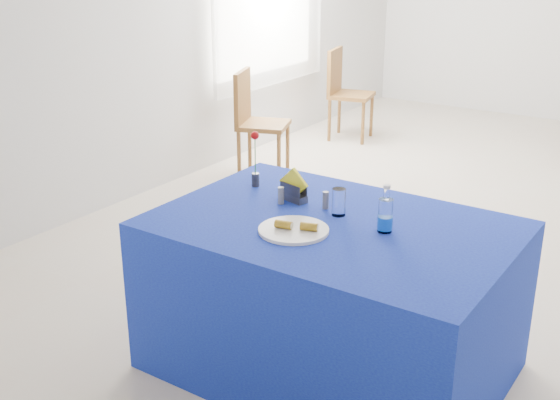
% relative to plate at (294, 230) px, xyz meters
% --- Properties ---
extents(floor, '(7.00, 7.00, 0.00)m').
position_rel_plate_xyz_m(floor, '(0.06, 2.42, -0.77)').
color(floor, beige).
rests_on(floor, ground).
extents(plate, '(0.31, 0.31, 0.01)m').
position_rel_plate_xyz_m(plate, '(0.00, 0.00, 0.00)').
color(plate, white).
rests_on(plate, blue_table).
extents(drinking_glass, '(0.06, 0.06, 0.13)m').
position_rel_plate_xyz_m(drinking_glass, '(0.07, 0.28, 0.06)').
color(drinking_glass, white).
rests_on(drinking_glass, blue_table).
extents(salt_shaker, '(0.03, 0.03, 0.08)m').
position_rel_plate_xyz_m(salt_shaker, '(-0.24, 0.25, 0.04)').
color(salt_shaker, slate).
rests_on(salt_shaker, blue_table).
extents(pepper_shaker, '(0.03, 0.03, 0.08)m').
position_rel_plate_xyz_m(pepper_shaker, '(-0.03, 0.32, 0.04)').
color(pepper_shaker, slate).
rests_on(pepper_shaker, blue_table).
extents(blue_table, '(1.60, 1.10, 0.76)m').
position_rel_plate_xyz_m(blue_table, '(0.09, 0.19, -0.39)').
color(blue_table, '#101B97').
rests_on(blue_table, floor).
extents(water_bottle, '(0.07, 0.07, 0.21)m').
position_rel_plate_xyz_m(water_bottle, '(0.33, 0.23, 0.06)').
color(water_bottle, white).
rests_on(water_bottle, blue_table).
extents(napkin_holder, '(0.16, 0.09, 0.17)m').
position_rel_plate_xyz_m(napkin_holder, '(-0.21, 0.33, 0.04)').
color(napkin_holder, '#39393E').
rests_on(napkin_holder, blue_table).
extents(rose_vase, '(0.04, 0.04, 0.29)m').
position_rel_plate_xyz_m(rose_vase, '(-0.49, 0.40, 0.13)').
color(rose_vase, '#28282D').
rests_on(rose_vase, blue_table).
extents(chair_win_a, '(0.53, 0.53, 0.92)m').
position_rel_plate_xyz_m(chair_win_a, '(-1.95, 2.39, -0.24)').
color(chair_win_a, brown).
rests_on(chair_win_a, floor).
extents(chair_win_b, '(0.49, 0.49, 0.92)m').
position_rel_plate_xyz_m(chair_win_b, '(-1.90, 3.88, -0.24)').
color(chair_win_b, brown).
rests_on(chair_win_b, floor).
extents(banana_pieces, '(0.19, 0.10, 0.04)m').
position_rel_plate_xyz_m(banana_pieces, '(0.02, -0.00, 0.03)').
color(banana_pieces, yellow).
rests_on(banana_pieces, plate).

